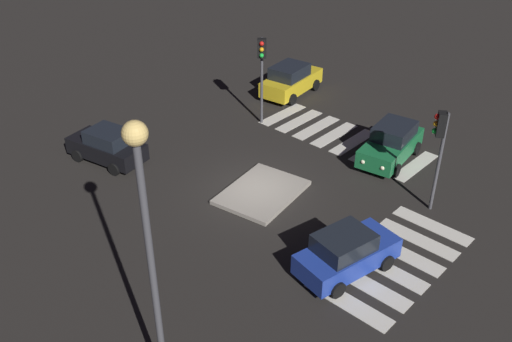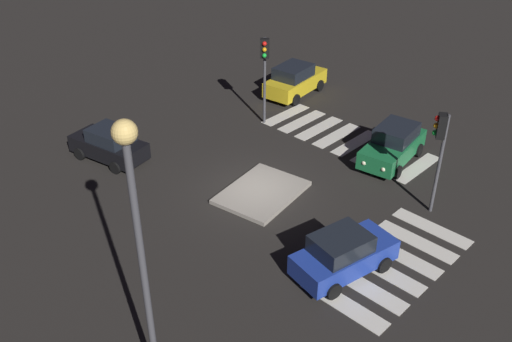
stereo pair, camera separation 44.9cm
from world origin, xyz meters
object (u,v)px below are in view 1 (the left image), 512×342
Objects in this scene: traffic_light_north at (262,61)px; street_lamp at (147,230)px; car_yellow at (291,80)px; car_green at (391,143)px; car_black at (107,146)px; car_blue at (347,253)px; traffic_light_east at (440,138)px; traffic_island at (262,192)px.

street_lamp is at bearing -6.86° from traffic_light_north.
car_yellow is at bearing 158.34° from traffic_light_north.
car_yellow is at bearing -116.00° from car_green.
car_blue is at bearing 174.21° from car_black.
traffic_light_north is at bearing -87.06° from car_green.
street_lamp is at bearing -173.52° from car_blue.
car_yellow reaches higher than car_green.
car_yellow is 12.83m from traffic_light_east.
car_green is 0.96× the size of car_yellow.
traffic_light_east reaches higher than car_green.
car_black is at bearing -5.02° from traffic_light_east.
traffic_light_north reaches higher than traffic_light_east.
traffic_island is 10.71m from car_yellow.
car_yellow is 4.98m from traffic_light_north.
car_yellow is 1.00× the size of traffic_light_east.
car_yellow is at bearing 58.58° from car_blue.
car_green is 4.73m from traffic_light_east.
street_lamp is (-18.08, -10.60, 4.78)m from car_yellow.
car_blue reaches higher than traffic_island.
street_lamp is at bearing 140.78° from car_black.
traffic_island is 5.71m from car_blue.
traffic_island is 7.57m from traffic_light_east.
traffic_island is at bearing -29.34° from car_green.
traffic_island is 6.77m from car_green.
traffic_island is 0.88× the size of traffic_light_north.
car_yellow is 21.49m from street_lamp.
traffic_light_north is 16.96m from street_lamp.
car_green is 8.70m from car_yellow.
car_green is at bearing -69.16° from traffic_light_east.
street_lamp is (-9.14, -4.75, 5.58)m from traffic_island.
car_yellow is 0.93× the size of traffic_light_north.
car_yellow is (11.72, -1.30, 0.08)m from car_black.
car_blue is 0.96× the size of car_green.
traffic_light_east is (-1.07, -10.18, -0.22)m from traffic_light_north.
traffic_light_north is (4.92, 4.50, 3.42)m from traffic_island.
car_yellow reaches higher than car_black.
traffic_light_north is (-1.36, 6.93, 2.65)m from car_green.
car_blue is 0.92× the size of traffic_light_east.
car_blue is 0.48× the size of street_lamp.
car_blue is at bearing -106.49° from traffic_island.
traffic_island is 0.94× the size of car_yellow.
street_lamp is at bearing -152.54° from traffic_island.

